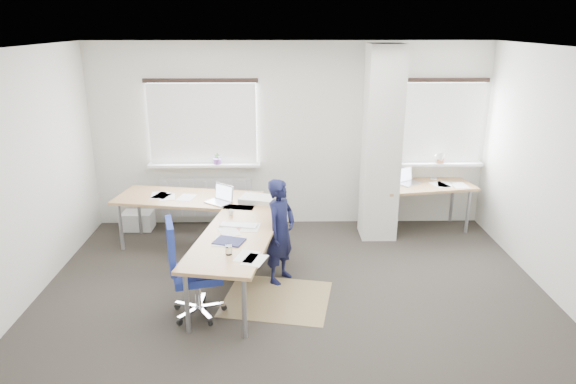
{
  "coord_description": "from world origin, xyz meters",
  "views": [
    {
      "loc": [
        -0.16,
        -5.17,
        3.05
      ],
      "look_at": [
        -0.05,
        0.9,
        1.03
      ],
      "focal_mm": 32.0,
      "sensor_mm": 36.0,
      "label": 1
    }
  ],
  "objects_px": {
    "task_chair": "(194,290)",
    "desk_main": "(214,217)",
    "person": "(281,231)",
    "desk_side": "(425,187)"
  },
  "relations": [
    {
      "from": "desk_main",
      "to": "task_chair",
      "type": "bearing_deg",
      "value": -84.74
    },
    {
      "from": "desk_main",
      "to": "desk_side",
      "type": "xyz_separation_m",
      "value": [
        3.03,
        1.21,
        -0.01
      ]
    },
    {
      "from": "desk_side",
      "to": "person",
      "type": "height_order",
      "value": "person"
    },
    {
      "from": "desk_main",
      "to": "desk_side",
      "type": "relative_size",
      "value": 1.99
    },
    {
      "from": "task_chair",
      "to": "desk_side",
      "type": "bearing_deg",
      "value": 22.41
    },
    {
      "from": "desk_main",
      "to": "person",
      "type": "xyz_separation_m",
      "value": [
        0.84,
        -0.39,
        -0.04
      ]
    },
    {
      "from": "desk_side",
      "to": "person",
      "type": "bearing_deg",
      "value": -153.14
    },
    {
      "from": "desk_main",
      "to": "desk_side",
      "type": "height_order",
      "value": "desk_side"
    },
    {
      "from": "task_chair",
      "to": "desk_main",
      "type": "bearing_deg",
      "value": 70.24
    },
    {
      "from": "desk_side",
      "to": "task_chair",
      "type": "relative_size",
      "value": 1.34
    }
  ]
}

